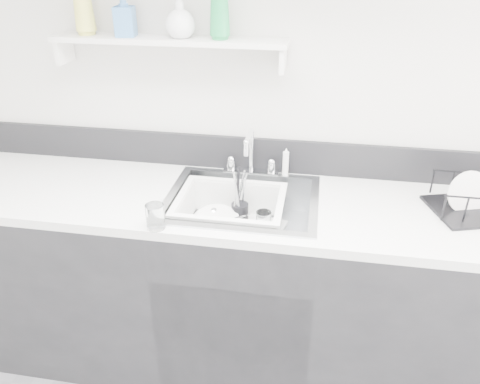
% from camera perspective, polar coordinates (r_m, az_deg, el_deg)
% --- Properties ---
extents(room_shell, '(3.50, 3.00, 2.60)m').
position_cam_1_polar(room_shell, '(0.97, -7.94, 16.42)').
color(room_shell, silver).
rests_on(room_shell, ground).
extents(counter_run, '(3.20, 0.62, 0.92)m').
position_cam_1_polar(counter_run, '(2.24, 0.22, -11.24)').
color(counter_run, black).
rests_on(counter_run, ground).
extents(backsplash, '(3.20, 0.02, 0.16)m').
position_cam_1_polar(backsplash, '(2.21, 1.54, 4.65)').
color(backsplash, black).
rests_on(backsplash, counter_run).
extents(sink, '(0.64, 0.52, 0.20)m').
position_cam_1_polar(sink, '(2.02, 0.24, -3.10)').
color(sink, silver).
rests_on(sink, counter_run).
extents(faucet, '(0.26, 0.18, 0.23)m').
position_cam_1_polar(faucet, '(2.17, 1.33, 3.62)').
color(faucet, silver).
rests_on(faucet, counter_run).
extents(side_sprayer, '(0.03, 0.03, 0.14)m').
position_cam_1_polar(side_sprayer, '(2.16, 5.58, 3.65)').
color(side_sprayer, white).
rests_on(side_sprayer, counter_run).
extents(wall_shelf, '(1.00, 0.16, 0.12)m').
position_cam_1_polar(wall_shelf, '(2.07, -8.67, 17.62)').
color(wall_shelf, silver).
rests_on(wall_shelf, room_shell).
extents(wash_tub, '(0.52, 0.46, 0.18)m').
position_cam_1_polar(wash_tub, '(2.01, -1.18, -2.89)').
color(wash_tub, white).
rests_on(wash_tub, sink).
extents(plate_stack, '(0.24, 0.24, 0.09)m').
position_cam_1_polar(plate_stack, '(2.02, -2.43, -4.41)').
color(plate_stack, white).
rests_on(plate_stack, wash_tub).
extents(utensil_cup, '(0.08, 0.08, 0.26)m').
position_cam_1_polar(utensil_cup, '(2.08, -0.03, -2.40)').
color(utensil_cup, black).
rests_on(utensil_cup, wash_tub).
extents(ladle, '(0.27, 0.20, 0.07)m').
position_cam_1_polar(ladle, '(2.04, -1.89, -3.75)').
color(ladle, silver).
rests_on(ladle, wash_tub).
extents(tumbler_in_tub, '(0.08, 0.08, 0.09)m').
position_cam_1_polar(tumbler_in_tub, '(2.03, 2.89, -3.61)').
color(tumbler_in_tub, white).
rests_on(tumbler_in_tub, wash_tub).
extents(tumbler_counter, '(0.09, 0.09, 0.10)m').
position_cam_1_polar(tumbler_counter, '(1.79, -10.29, -2.96)').
color(tumbler_counter, white).
rests_on(tumbler_counter, counter_run).
extents(dish_rack, '(0.42, 0.36, 0.12)m').
position_cam_1_polar(dish_rack, '(2.09, 27.19, -0.58)').
color(dish_rack, black).
rests_on(dish_rack, counter_run).
extents(bowl_small, '(0.14, 0.14, 0.03)m').
position_cam_1_polar(bowl_small, '(1.98, 2.56, -5.48)').
color(bowl_small, white).
rests_on(bowl_small, wash_tub).
extents(soap_bottle_a, '(0.11, 0.11, 0.22)m').
position_cam_1_polar(soap_bottle_a, '(2.19, -18.58, 20.62)').
color(soap_bottle_a, '#DDD95A').
rests_on(soap_bottle_a, wall_shelf).
extents(soap_bottle_b, '(0.09, 0.09, 0.18)m').
position_cam_1_polar(soap_bottle_b, '(2.11, -13.92, 20.28)').
color(soap_bottle_b, '#4077B3').
rests_on(soap_bottle_b, wall_shelf).
extents(soap_bottle_c, '(0.15, 0.15, 0.15)m').
position_cam_1_polar(soap_bottle_c, '(2.03, -7.32, 20.27)').
color(soap_bottle_c, white).
rests_on(soap_bottle_c, wall_shelf).
extents(soap_bottle_d, '(0.10, 0.10, 0.21)m').
position_cam_1_polar(soap_bottle_d, '(1.99, -2.51, 21.14)').
color(soap_bottle_d, '#1A9047').
rests_on(soap_bottle_d, wall_shelf).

